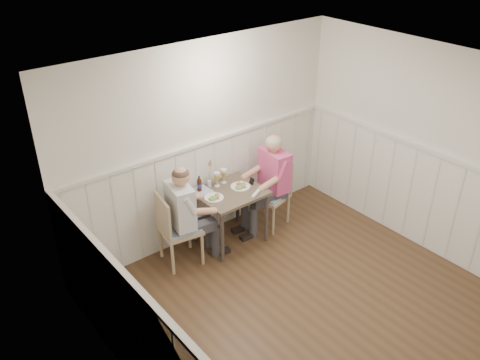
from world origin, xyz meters
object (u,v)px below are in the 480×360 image
(chair_left, at_px, (175,227))
(beer_bottle, at_px, (199,184))
(chair_right, at_px, (272,191))
(diner_cream, at_px, (185,223))
(dining_table, at_px, (230,199))
(man_in_pink, at_px, (271,188))
(grass_vase, at_px, (209,174))

(chair_left, height_order, beer_bottle, chair_left)
(chair_right, relative_size, diner_cream, 0.69)
(dining_table, distance_m, beer_bottle, 0.44)
(dining_table, relative_size, chair_left, 0.84)
(chair_right, bearing_deg, diner_cream, 179.19)
(dining_table, distance_m, chair_right, 0.73)
(diner_cream, bearing_deg, chair_right, -0.81)
(dining_table, bearing_deg, diner_cream, 179.92)
(chair_left, relative_size, man_in_pink, 0.71)
(chair_left, relative_size, grass_vase, 2.39)
(beer_bottle, xyz_separation_m, grass_vase, (0.16, 0.02, 0.09))
(diner_cream, bearing_deg, dining_table, -0.08)
(chair_right, distance_m, grass_vase, 0.99)
(chair_right, distance_m, beer_bottle, 1.10)
(grass_vase, bearing_deg, dining_table, -62.91)
(man_in_pink, bearing_deg, grass_vase, 158.88)
(dining_table, relative_size, grass_vase, 2.02)
(chair_left, relative_size, beer_bottle, 4.54)
(chair_right, bearing_deg, dining_table, 178.48)
(dining_table, bearing_deg, grass_vase, 117.09)
(chair_right, xyz_separation_m, beer_bottle, (-1.01, 0.27, 0.35))
(man_in_pink, bearing_deg, chair_left, 176.33)
(chair_right, xyz_separation_m, diner_cream, (-1.40, 0.02, 0.06))
(grass_vase, bearing_deg, chair_left, -162.15)
(chair_left, height_order, diner_cream, diner_cream)
(diner_cream, bearing_deg, chair_left, 156.06)
(man_in_pink, height_order, diner_cream, man_in_pink)
(grass_vase, bearing_deg, chair_right, -18.39)
(beer_bottle, bearing_deg, diner_cream, -148.36)
(dining_table, bearing_deg, chair_left, 176.58)
(man_in_pink, height_order, grass_vase, man_in_pink)
(man_in_pink, bearing_deg, chair_right, 30.09)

